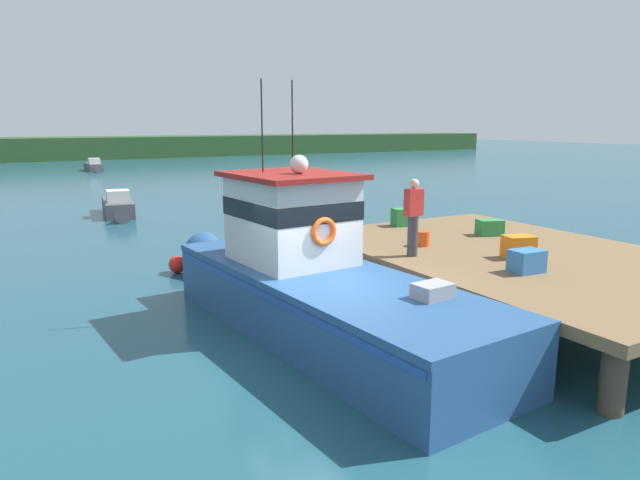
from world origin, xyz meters
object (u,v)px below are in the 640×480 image
(moored_boat_far_left, at_px, (296,199))
(mooring_buoy_inshore, at_px, (177,264))
(moored_boat_mid_harbor, at_px, (118,207))
(main_fishing_boat, at_px, (309,278))
(crate_stack_mid_dock, at_px, (519,247))
(deckhand_by_the_boat, at_px, (413,216))
(crate_single_by_cleat, at_px, (490,227))
(crate_single_far, at_px, (404,217))
(bait_bucket, at_px, (423,239))
(crate_stack_near_edge, at_px, (527,261))
(mooring_buoy_outer, at_px, (321,189))
(moored_boat_outer_mooring, at_px, (94,166))

(moored_boat_far_left, relative_size, mooring_buoy_inshore, 9.64)
(moored_boat_mid_harbor, bearing_deg, moored_boat_far_left, -13.42)
(moored_boat_mid_harbor, bearing_deg, main_fishing_boat, -87.74)
(crate_stack_mid_dock, distance_m, deckhand_by_the_boat, 2.28)
(moored_boat_far_left, xyz_separation_m, moored_boat_mid_harbor, (-7.74, 1.85, -0.03))
(moored_boat_far_left, bearing_deg, crate_single_by_cleat, -96.44)
(crate_stack_mid_dock, bearing_deg, crate_single_by_cleat, 58.09)
(deckhand_by_the_boat, distance_m, moored_boat_mid_harbor, 16.87)
(main_fishing_boat, xyz_separation_m, moored_boat_far_left, (7.10, 14.54, -0.58))
(moored_boat_far_left, distance_m, mooring_buoy_inshore, 12.24)
(crate_single_far, distance_m, bait_bucket, 2.63)
(crate_stack_mid_dock, relative_size, crate_stack_near_edge, 1.00)
(main_fishing_boat, bearing_deg, crate_single_far, 32.80)
(moored_boat_mid_harbor, distance_m, mooring_buoy_outer, 12.26)
(main_fishing_boat, distance_m, crate_stack_near_edge, 4.12)
(crate_single_by_cleat, height_order, mooring_buoy_outer, crate_single_by_cleat)
(bait_bucket, relative_size, deckhand_by_the_boat, 0.21)
(crate_single_by_cleat, relative_size, moored_boat_outer_mooring, 0.14)
(crate_stack_mid_dock, distance_m, moored_boat_mid_harbor, 18.41)
(crate_stack_near_edge, height_order, moored_boat_far_left, crate_stack_near_edge)
(crate_stack_near_edge, bearing_deg, moored_boat_far_left, 77.70)
(crate_single_far, xyz_separation_m, mooring_buoy_inshore, (-5.58, 2.56, -1.21))
(crate_single_by_cleat, bearing_deg, crate_stack_mid_dock, -121.91)
(deckhand_by_the_boat, bearing_deg, moored_boat_outer_mooring, 90.51)
(crate_stack_mid_dock, xyz_separation_m, crate_stack_near_edge, (-0.80, -0.91, -0.02))
(crate_stack_near_edge, bearing_deg, bait_bucket, 93.88)
(crate_stack_near_edge, relative_size, bait_bucket, 1.76)
(deckhand_by_the_boat, distance_m, mooring_buoy_outer, 21.55)
(crate_single_by_cleat, relative_size, deckhand_by_the_boat, 0.37)
(crate_stack_mid_dock, bearing_deg, main_fishing_boat, 162.57)
(main_fishing_boat, distance_m, crate_stack_mid_dock, 4.46)
(main_fishing_boat, xyz_separation_m, crate_stack_near_edge, (3.44, -2.24, 0.41))
(crate_single_by_cleat, xyz_separation_m, moored_boat_far_left, (1.56, 13.77, -0.97))
(deckhand_by_the_boat, xyz_separation_m, moored_boat_far_left, (4.69, 14.66, -1.63))
(deckhand_by_the_boat, xyz_separation_m, moored_boat_mid_harbor, (-3.05, 16.51, -1.67))
(crate_stack_near_edge, xyz_separation_m, deckhand_by_the_boat, (-1.03, 2.12, 0.65))
(moored_boat_far_left, bearing_deg, mooring_buoy_inshore, -132.04)
(main_fishing_boat, relative_size, crate_single_by_cleat, 16.53)
(main_fishing_boat, bearing_deg, crate_single_by_cleat, 7.89)
(bait_bucket, distance_m, moored_boat_mid_harbor, 16.32)
(crate_single_by_cleat, height_order, moored_boat_outer_mooring, crate_single_by_cleat)
(main_fishing_boat, distance_m, moored_boat_outer_mooring, 42.23)
(crate_stack_mid_dock, xyz_separation_m, crate_single_by_cleat, (1.31, 2.10, -0.04))
(crate_single_by_cleat, bearing_deg, mooring_buoy_outer, 73.10)
(crate_single_by_cleat, bearing_deg, crate_stack_near_edge, -124.96)
(crate_single_by_cleat, relative_size, moored_boat_mid_harbor, 0.13)
(crate_single_by_cleat, xyz_separation_m, moored_boat_mid_harbor, (-6.19, 15.62, -1.00))
(crate_stack_near_edge, relative_size, deckhand_by_the_boat, 0.37)
(bait_bucket, bearing_deg, crate_single_far, 61.97)
(crate_single_far, bearing_deg, deckhand_by_the_boat, -124.58)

